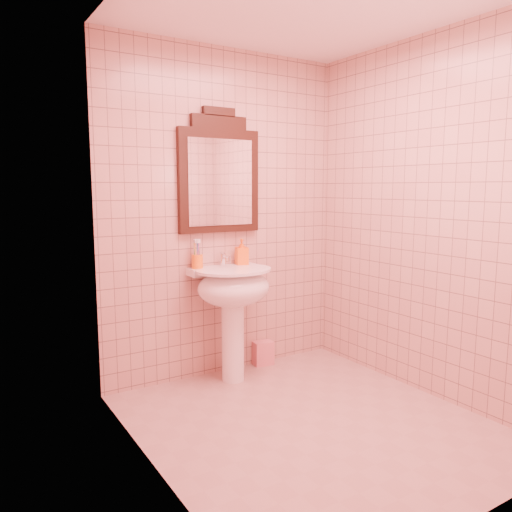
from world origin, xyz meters
TOP-DOWN VIEW (x-y plane):
  - floor at (0.00, 0.00)m, footprint 2.20×2.20m
  - back_wall at (0.00, 1.10)m, footprint 2.00×0.02m
  - pedestal_sink at (-0.06, 0.87)m, footprint 0.58×0.58m
  - faucet at (-0.06, 1.01)m, footprint 0.04×0.16m
  - mirror at (-0.06, 1.07)m, footprint 0.67×0.06m
  - toothbrush_cup at (-0.27, 1.03)m, footprint 0.08×0.08m
  - soap_dispenser at (0.10, 1.01)m, footprint 0.11×0.11m
  - towel at (0.32, 1.04)m, footprint 0.17×0.13m

SIDE VIEW (x-z plane):
  - floor at x=0.00m, z-range 0.00..0.00m
  - towel at x=0.32m, z-range 0.00..0.20m
  - pedestal_sink at x=-0.06m, z-range 0.23..1.09m
  - toothbrush_cup at x=-0.27m, z-range 0.82..1.01m
  - faucet at x=-0.06m, z-range 0.87..0.97m
  - soap_dispenser at x=0.10m, z-range 0.86..1.07m
  - back_wall at x=0.00m, z-range 0.00..2.50m
  - mirror at x=-0.06m, z-range 1.09..2.02m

